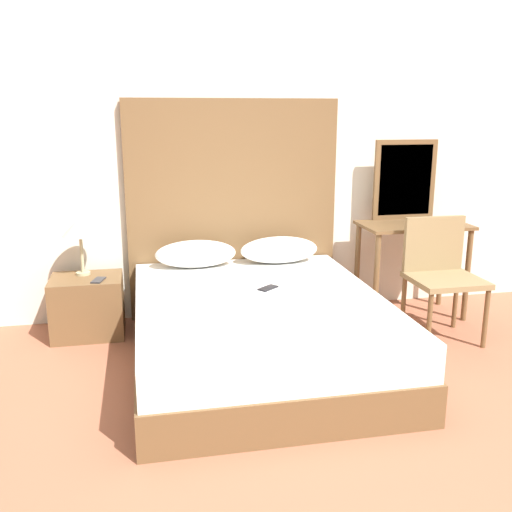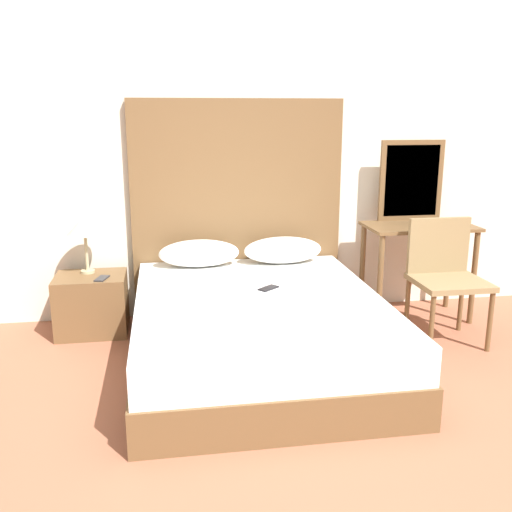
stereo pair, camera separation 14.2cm
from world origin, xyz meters
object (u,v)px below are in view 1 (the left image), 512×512
Objects in this scene: bed at (259,331)px; vanity_desk at (413,242)px; phone_on_bed at (268,288)px; table_lamp at (80,228)px; chair at (440,269)px; nightstand at (88,306)px; phone_on_nightstand at (98,280)px.

vanity_desk is (1.42, 0.68, 0.39)m from bed.
phone_on_bed is 1.50m from table_lamp.
nightstand is at bearing 168.33° from chair.
vanity_desk is at bearing 90.84° from chair.
nightstand is at bearing 153.92° from phone_on_bed.
phone_on_bed is at bearing -23.76° from phone_on_nightstand.
bed is at bearing -121.68° from phone_on_bed.
phone_on_bed is at bearing -176.51° from chair.
chair is (2.50, -0.43, 0.07)m from phone_on_nightstand.
phone_on_nightstand is (0.12, -0.19, -0.36)m from table_lamp.
vanity_desk reaches higher than phone_on_bed.
chair is (2.60, -0.54, 0.30)m from nightstand.
table_lamp reaches higher than bed.
bed is 1.58m from table_lamp.
table_lamp and chair have the same top height.
table_lamp reaches higher than nightstand.
nightstand is 1.19× the size of table_lamp.
phone_on_bed is 0.18× the size of chair.
nightstand is at bearing 133.17° from phone_on_nightstand.
phone_on_nightstand is 2.53m from chair.
table_lamp is at bearing 151.34° from phone_on_bed.
chair is at bearing -11.67° from nightstand.
phone_on_nightstand is (-1.16, 0.51, -0.02)m from phone_on_bed.
bed is 12.34× the size of phone_on_nightstand.
phone_on_bed is 0.36× the size of table_lamp.
vanity_desk is at bearing -3.77° from table_lamp.
table_lamp is at bearing 166.66° from chair.
phone_on_bed is 0.30× the size of nightstand.
phone_on_bed is at bearing -28.66° from table_lamp.
bed is 3.83× the size of nightstand.
table_lamp is 0.42m from phone_on_nightstand.
phone_on_nightstand is at bearing -57.20° from table_lamp.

